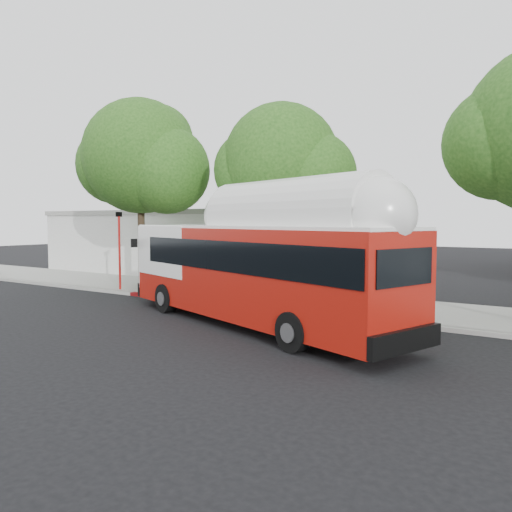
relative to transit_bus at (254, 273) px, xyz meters
The scene contains 9 objects.
ground 2.29m from the transit_bus, 121.28° to the right, with size 120.00×120.00×0.00m, color black.
sidewalk 5.64m from the transit_bus, 97.70° to the left, with size 60.00×5.00×0.15m, color gray.
curb_strip 3.31m from the transit_bus, 104.82° to the left, with size 60.00×0.30×0.15m, color gray.
red_curb_segment 4.92m from the transit_bus, 143.85° to the left, with size 10.00×0.32×0.16m, color maroon.
street_tree_left 11.29m from the transit_bus, 154.67° to the left, with size 6.67×5.80×9.74m.
street_tree_mid 6.49m from the transit_bus, 105.07° to the left, with size 5.75×5.00×8.62m.
low_commercial_bldg 19.52m from the transit_bus, 138.95° to the left, with size 16.20×10.20×4.25m.
transit_bus is the anchor object (origin of this frame).
signal_pole 10.47m from the transit_bus, 162.81° to the left, with size 0.11×0.38×4.01m.
Camera 1 is at (9.87, -12.79, 3.55)m, focal length 35.00 mm.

